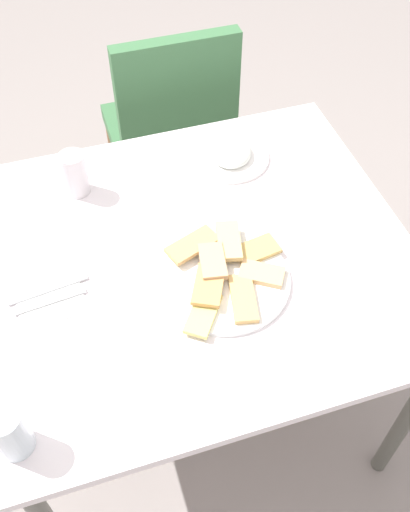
{
  "coord_description": "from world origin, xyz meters",
  "views": [
    {
      "loc": [
        -0.25,
        -0.88,
        1.83
      ],
      "look_at": [
        0.02,
        -0.04,
        0.77
      ],
      "focal_mm": 41.04,
      "sensor_mm": 36.0,
      "label": 1
    }
  ],
  "objects_px": {
    "dining_chair": "(172,126)",
    "dining_table": "(193,273)",
    "salad_plate_greens": "(231,154)",
    "drinking_glass": "(9,432)",
    "soda_can": "(75,174)",
    "fork": "(50,301)",
    "spoon": "(48,289)",
    "pide_platter": "(225,276)",
    "paper_napkin": "(49,296)"
  },
  "relations": [
    {
      "from": "dining_table",
      "to": "paper_napkin",
      "type": "height_order",
      "value": "paper_napkin"
    },
    {
      "from": "dining_chair",
      "to": "dining_table",
      "type": "bearing_deg",
      "value": -100.99
    },
    {
      "from": "soda_can",
      "to": "fork",
      "type": "height_order",
      "value": "soda_can"
    },
    {
      "from": "soda_can",
      "to": "fork",
      "type": "bearing_deg",
      "value": -109.72
    },
    {
      "from": "fork",
      "to": "pide_platter",
      "type": "bearing_deg",
      "value": -13.61
    },
    {
      "from": "salad_plate_greens",
      "to": "soda_can",
      "type": "bearing_deg",
      "value": -179.68
    },
    {
      "from": "salad_plate_greens",
      "to": "drinking_glass",
      "type": "relative_size",
      "value": 1.8
    },
    {
      "from": "salad_plate_greens",
      "to": "drinking_glass",
      "type": "height_order",
      "value": "drinking_glass"
    },
    {
      "from": "dining_chair",
      "to": "drinking_glass",
      "type": "relative_size",
      "value": 7.67
    },
    {
      "from": "salad_plate_greens",
      "to": "drinking_glass",
      "type": "xyz_separation_m",
      "value": [
        -0.66,
        -0.66,
        0.04
      ]
    },
    {
      "from": "dining_chair",
      "to": "soda_can",
      "type": "xyz_separation_m",
      "value": [
        -0.38,
        -0.46,
        0.28
      ]
    },
    {
      "from": "dining_table",
      "to": "soda_can",
      "type": "relative_size",
      "value": 8.73
    },
    {
      "from": "dining_chair",
      "to": "pide_platter",
      "type": "height_order",
      "value": "dining_chair"
    },
    {
      "from": "pide_platter",
      "to": "soda_can",
      "type": "relative_size",
      "value": 2.55
    },
    {
      "from": "soda_can",
      "to": "paper_napkin",
      "type": "relative_size",
      "value": 0.82
    },
    {
      "from": "dining_table",
      "to": "salad_plate_greens",
      "type": "distance_m",
      "value": 0.37
    },
    {
      "from": "salad_plate_greens",
      "to": "paper_napkin",
      "type": "height_order",
      "value": "salad_plate_greens"
    },
    {
      "from": "drinking_glass",
      "to": "paper_napkin",
      "type": "bearing_deg",
      "value": 72.11
    },
    {
      "from": "fork",
      "to": "dining_chair",
      "type": "bearing_deg",
      "value": 52.68
    },
    {
      "from": "paper_napkin",
      "to": "fork",
      "type": "distance_m",
      "value": 0.02
    },
    {
      "from": "pide_platter",
      "to": "soda_can",
      "type": "distance_m",
      "value": 0.49
    },
    {
      "from": "salad_plate_greens",
      "to": "spoon",
      "type": "bearing_deg",
      "value": -150.76
    },
    {
      "from": "salad_plate_greens",
      "to": "pide_platter",
      "type": "bearing_deg",
      "value": -110.83
    },
    {
      "from": "spoon",
      "to": "dining_chair",
      "type": "bearing_deg",
      "value": 50.01
    },
    {
      "from": "dining_chair",
      "to": "drinking_glass",
      "type": "bearing_deg",
      "value": -118.41
    },
    {
      "from": "dining_chair",
      "to": "fork",
      "type": "height_order",
      "value": "dining_chair"
    },
    {
      "from": "fork",
      "to": "soda_can",
      "type": "bearing_deg",
      "value": 64.68
    },
    {
      "from": "dining_table",
      "to": "soda_can",
      "type": "bearing_deg",
      "value": 127.29
    },
    {
      "from": "dining_chair",
      "to": "salad_plate_greens",
      "type": "xyz_separation_m",
      "value": [
        0.05,
        -0.46,
        0.23
      ]
    },
    {
      "from": "soda_can",
      "to": "pide_platter",
      "type": "bearing_deg",
      "value": -55.28
    },
    {
      "from": "drinking_glass",
      "to": "fork",
      "type": "bearing_deg",
      "value": 71.14
    },
    {
      "from": "pide_platter",
      "to": "drinking_glass",
      "type": "relative_size",
      "value": 2.59
    },
    {
      "from": "soda_can",
      "to": "dining_table",
      "type": "bearing_deg",
      "value": -52.71
    },
    {
      "from": "dining_chair",
      "to": "soda_can",
      "type": "distance_m",
      "value": 0.66
    },
    {
      "from": "dining_chair",
      "to": "paper_napkin",
      "type": "bearing_deg",
      "value": -122.3
    },
    {
      "from": "fork",
      "to": "spoon",
      "type": "relative_size",
      "value": 0.88
    },
    {
      "from": "soda_can",
      "to": "paper_napkin",
      "type": "height_order",
      "value": "soda_can"
    },
    {
      "from": "fork",
      "to": "paper_napkin",
      "type": "bearing_deg",
      "value": 84.4
    },
    {
      "from": "dining_table",
      "to": "soda_can",
      "type": "height_order",
      "value": "soda_can"
    },
    {
      "from": "dining_table",
      "to": "fork",
      "type": "bearing_deg",
      "value": -172.9
    },
    {
      "from": "paper_napkin",
      "to": "fork",
      "type": "height_order",
      "value": "fork"
    },
    {
      "from": "drinking_glass",
      "to": "spoon",
      "type": "bearing_deg",
      "value": 72.98
    },
    {
      "from": "dining_table",
      "to": "fork",
      "type": "xyz_separation_m",
      "value": [
        -0.35,
        -0.04,
        0.09
      ]
    },
    {
      "from": "salad_plate_greens",
      "to": "drinking_glass",
      "type": "bearing_deg",
      "value": -135.04
    },
    {
      "from": "dining_table",
      "to": "pide_platter",
      "type": "bearing_deg",
      "value": -64.01
    },
    {
      "from": "dining_table",
      "to": "paper_napkin",
      "type": "bearing_deg",
      "value": -175.82
    },
    {
      "from": "dining_chair",
      "to": "spoon",
      "type": "xyz_separation_m",
      "value": [
        -0.5,
        -0.77,
        0.22
      ]
    },
    {
      "from": "dining_table",
      "to": "spoon",
      "type": "relative_size",
      "value": 5.72
    },
    {
      "from": "dining_table",
      "to": "spoon",
      "type": "xyz_separation_m",
      "value": [
        -0.35,
        -0.01,
        0.09
      ]
    },
    {
      "from": "pide_platter",
      "to": "fork",
      "type": "distance_m",
      "value": 0.4
    }
  ]
}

